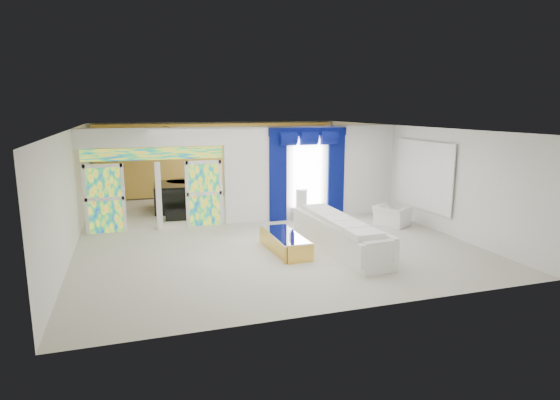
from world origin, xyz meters
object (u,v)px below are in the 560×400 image
object	(u,v)px
console_table	(310,213)
grand_piano	(175,197)
coffee_table	(285,243)
armchair	(392,216)
white_sofa	(339,236)

from	to	relation	value
console_table	grand_piano	bearing A→B (deg)	145.30
coffee_table	armchair	size ratio (longest dim) A/B	2.07
console_table	armchair	distance (m)	2.62
white_sofa	armchair	world-z (taller)	white_sofa
white_sofa	grand_piano	world-z (taller)	grand_piano
white_sofa	coffee_table	bearing A→B (deg)	163.56
armchair	grand_piano	bearing A→B (deg)	23.82
armchair	grand_piano	size ratio (longest dim) A/B	0.51
console_table	grand_piano	world-z (taller)	grand_piano
console_table	coffee_table	bearing A→B (deg)	-121.36
coffee_table	armchair	xyz separation A→B (m)	(3.94, 1.47, 0.09)
coffee_table	grand_piano	size ratio (longest dim) A/B	1.06
white_sofa	console_table	bearing A→B (deg)	76.98
grand_piano	console_table	bearing A→B (deg)	-30.49
coffee_table	console_table	xyz separation A→B (m)	(1.90, 3.11, -0.01)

